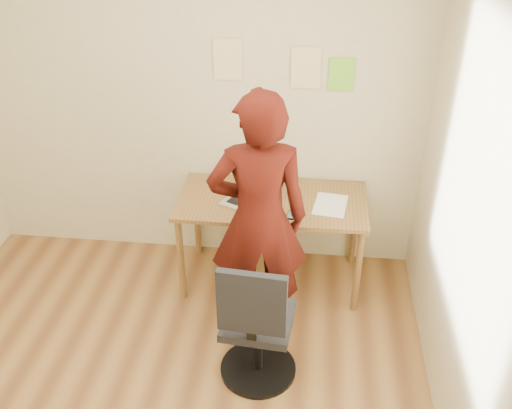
# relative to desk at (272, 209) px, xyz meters

# --- Properties ---
(room) EXTENTS (3.58, 3.58, 2.78)m
(room) POSITION_rel_desk_xyz_m (-0.64, -1.38, 0.70)
(room) COLOR brown
(room) RESTS_ON ground
(desk) EXTENTS (1.40, 0.70, 0.74)m
(desk) POSITION_rel_desk_xyz_m (0.00, 0.00, 0.00)
(desk) COLOR brown
(desk) RESTS_ON ground
(laptop) EXTENTS (0.44, 0.42, 0.25)m
(laptop) POSITION_rel_desk_xyz_m (-0.16, -0.04, 0.14)
(laptop) COLOR silver
(laptop) RESTS_ON desk
(paper_sheet) EXTENTS (0.27, 0.35, 0.00)m
(paper_sheet) POSITION_rel_desk_xyz_m (0.43, -0.03, 0.09)
(paper_sheet) COLOR white
(paper_sheet) RESTS_ON desk
(phone) EXTENTS (0.07, 0.12, 0.01)m
(phone) POSITION_rel_desk_xyz_m (0.15, -0.21, 0.09)
(phone) COLOR black
(phone) RESTS_ON desk
(wall_note_left) EXTENTS (0.21, 0.00, 0.30)m
(wall_note_left) POSITION_rel_desk_xyz_m (-0.36, 0.36, 1.02)
(wall_note_left) COLOR #EFD68E
(wall_note_left) RESTS_ON room
(wall_note_mid) EXTENTS (0.21, 0.00, 0.30)m
(wall_note_mid) POSITION_rel_desk_xyz_m (0.20, 0.36, 0.98)
(wall_note_mid) COLOR #EFD68E
(wall_note_mid) RESTS_ON room
(wall_note_right) EXTENTS (0.18, 0.00, 0.24)m
(wall_note_right) POSITION_rel_desk_xyz_m (0.45, 0.36, 0.94)
(wall_note_right) COLOR #82DB31
(wall_note_right) RESTS_ON room
(office_chair) EXTENTS (0.50, 0.50, 0.96)m
(office_chair) POSITION_rel_desk_xyz_m (-0.01, -1.04, -0.24)
(office_chair) COLOR black
(office_chair) RESTS_ON ground
(person) EXTENTS (0.72, 0.53, 1.79)m
(person) POSITION_rel_desk_xyz_m (-0.05, -0.53, 0.24)
(person) COLOR #3E0E08
(person) RESTS_ON ground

